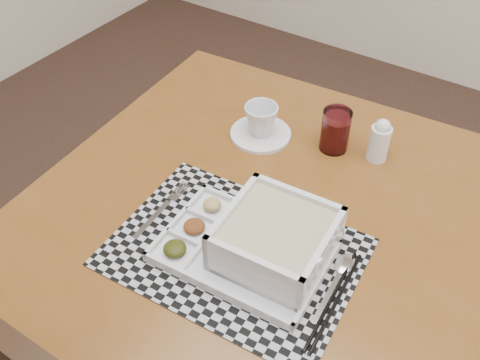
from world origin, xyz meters
name	(u,v)px	position (x,y,z in m)	size (l,w,h in m)	color
dining_table	(266,235)	(-0.46, 0.52, 0.67)	(1.06, 1.06, 0.75)	#5D3511
placemat	(234,252)	(-0.45, 0.38, 0.75)	(0.47, 0.34, 0.00)	#97969D
serving_tray	(267,243)	(-0.39, 0.41, 0.79)	(0.33, 0.25, 0.10)	silver
fork	(163,208)	(-0.64, 0.40, 0.75)	(0.03, 0.19, 0.00)	silver
spoon	(342,269)	(-0.26, 0.46, 0.75)	(0.04, 0.18, 0.01)	silver
chopsticks	(334,300)	(-0.24, 0.39, 0.75)	(0.03, 0.24, 0.01)	black
saucer	(261,134)	(-0.61, 0.73, 0.75)	(0.15, 0.15, 0.01)	silver
cup	(261,120)	(-0.61, 0.73, 0.79)	(0.08, 0.08, 0.08)	silver
juice_glass	(335,132)	(-0.44, 0.78, 0.79)	(0.07, 0.07, 0.11)	white
creamer_bottle	(380,140)	(-0.33, 0.80, 0.80)	(0.05, 0.05, 0.11)	silver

